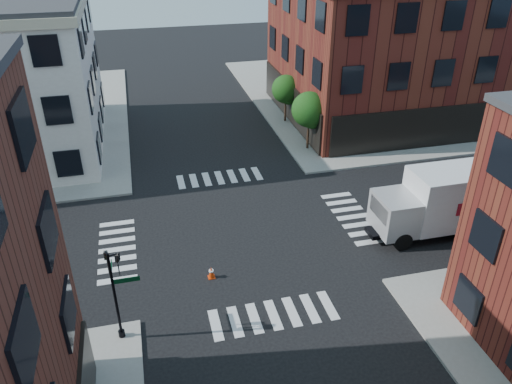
{
  "coord_description": "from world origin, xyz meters",
  "views": [
    {
      "loc": [
        -4.92,
        -23.56,
        16.34
      ],
      "look_at": [
        0.94,
        0.14,
        2.5
      ],
      "focal_mm": 35.0,
      "sensor_mm": 36.0,
      "label": 1
    }
  ],
  "objects": [
    {
      "name": "ground",
      "position": [
        0.0,
        0.0,
        0.0
      ],
      "size": [
        120.0,
        120.0,
        0.0
      ],
      "primitive_type": "plane",
      "color": "black",
      "rests_on": "ground"
    },
    {
      "name": "sidewalk_ne",
      "position": [
        21.0,
        21.0,
        0.07
      ],
      "size": [
        30.0,
        30.0,
        0.15
      ],
      "primitive_type": "cube",
      "color": "gray",
      "rests_on": "ground"
    },
    {
      "name": "building_ne",
      "position": [
        20.5,
        16.0,
        6.0
      ],
      "size": [
        25.0,
        16.0,
        12.0
      ],
      "primitive_type": "cube",
      "color": "#4C1613",
      "rests_on": "ground"
    },
    {
      "name": "tree_near",
      "position": [
        7.56,
        9.98,
        3.16
      ],
      "size": [
        2.69,
        2.69,
        4.49
      ],
      "color": "black",
      "rests_on": "ground"
    },
    {
      "name": "tree_far",
      "position": [
        7.56,
        15.98,
        2.87
      ],
      "size": [
        2.43,
        2.43,
        4.07
      ],
      "color": "black",
      "rests_on": "ground"
    },
    {
      "name": "signal_pole",
      "position": [
        -6.72,
        -6.68,
        2.86
      ],
      "size": [
        1.29,
        1.24,
        4.6
      ],
      "color": "black",
      "rests_on": "ground"
    },
    {
      "name": "box_truck",
      "position": [
        11.55,
        -2.58,
        2.02
      ],
      "size": [
        8.61,
        2.75,
        3.88
      ],
      "rotation": [
        0.0,
        0.0,
        0.0
      ],
      "color": "silver",
      "rests_on": "ground"
    },
    {
      "name": "traffic_cone",
      "position": [
        -2.33,
        -3.62,
        0.32
      ],
      "size": [
        0.36,
        0.36,
        0.66
      ],
      "rotation": [
        0.0,
        0.0,
        0.01
      ],
      "color": "red",
      "rests_on": "ground"
    }
  ]
}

